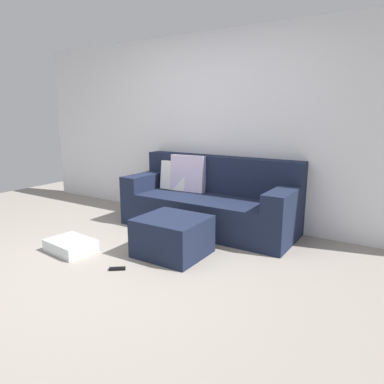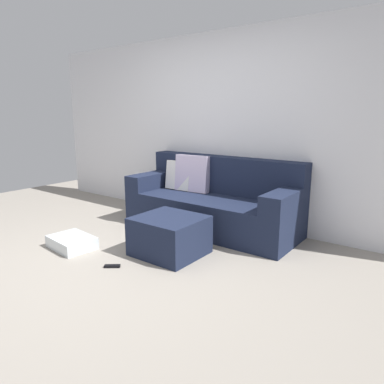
{
  "view_description": "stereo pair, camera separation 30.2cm",
  "coord_description": "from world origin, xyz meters",
  "px_view_note": "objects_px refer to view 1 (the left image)",
  "views": [
    {
      "loc": [
        2.33,
        -2.14,
        1.43
      ],
      "look_at": [
        0.27,
        1.12,
        0.57
      ],
      "focal_mm": 33.0,
      "sensor_mm": 36.0,
      "label": 1
    },
    {
      "loc": [
        2.57,
        -1.96,
        1.43
      ],
      "look_at": [
        0.27,
        1.12,
        0.57
      ],
      "focal_mm": 33.0,
      "sensor_mm": 36.0,
      "label": 2
    }
  ],
  "objects_px": {
    "couch_sectional": "(209,202)",
    "storage_bin": "(71,246)",
    "remote_near_ottoman": "(117,269)",
    "ottoman": "(173,236)"
  },
  "relations": [
    {
      "from": "couch_sectional",
      "to": "storage_bin",
      "type": "distance_m",
      "value": 1.73
    },
    {
      "from": "ottoman",
      "to": "storage_bin",
      "type": "distance_m",
      "value": 1.1
    },
    {
      "from": "couch_sectional",
      "to": "remote_near_ottoman",
      "type": "distance_m",
      "value": 1.6
    },
    {
      "from": "couch_sectional",
      "to": "storage_bin",
      "type": "height_order",
      "value": "couch_sectional"
    },
    {
      "from": "couch_sectional",
      "to": "ottoman",
      "type": "relative_size",
      "value": 3.28
    },
    {
      "from": "couch_sectional",
      "to": "ottoman",
      "type": "xyz_separation_m",
      "value": [
        0.12,
        -0.98,
        -0.14
      ]
    },
    {
      "from": "ottoman",
      "to": "storage_bin",
      "type": "xyz_separation_m",
      "value": [
        -0.96,
        -0.52,
        -0.13
      ]
    },
    {
      "from": "couch_sectional",
      "to": "ottoman",
      "type": "height_order",
      "value": "couch_sectional"
    },
    {
      "from": "remote_near_ottoman",
      "to": "ottoman",
      "type": "bearing_deg",
      "value": 31.0
    },
    {
      "from": "couch_sectional",
      "to": "storage_bin",
      "type": "bearing_deg",
      "value": -119.25
    }
  ]
}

